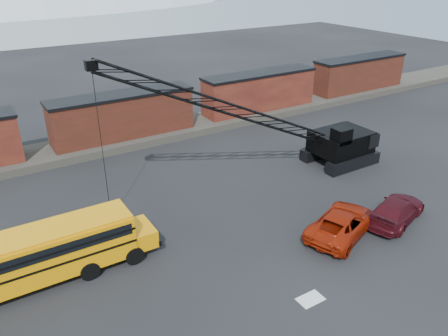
# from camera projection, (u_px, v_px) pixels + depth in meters

# --- Properties ---
(ground) EXTENTS (160.00, 160.00, 0.00)m
(ground) POSITION_uv_depth(u_px,v_px,m) (258.00, 262.00, 25.72)
(ground) COLOR black
(ground) RESTS_ON ground
(gravel_berm) EXTENTS (120.00, 5.00, 0.70)m
(gravel_berm) POSITION_uv_depth(u_px,v_px,m) (125.00, 139.00, 42.42)
(gravel_berm) COLOR #47413A
(gravel_berm) RESTS_ON ground
(boxcar_mid) EXTENTS (13.70, 3.10, 4.17)m
(boxcar_mid) POSITION_uv_depth(u_px,v_px,m) (123.00, 115.00, 41.38)
(boxcar_mid) COLOR #4D1C15
(boxcar_mid) RESTS_ON gravel_berm
(boxcar_east_near) EXTENTS (13.70, 3.10, 4.17)m
(boxcar_east_near) POSITION_uv_depth(u_px,v_px,m) (259.00, 91.00, 49.00)
(boxcar_east_near) COLOR #401212
(boxcar_east_near) RESTS_ON gravel_berm
(boxcar_east_far) EXTENTS (13.70, 3.10, 4.17)m
(boxcar_east_far) POSITION_uv_depth(u_px,v_px,m) (359.00, 73.00, 56.62)
(boxcar_east_far) COLOR #4D1C15
(boxcar_east_far) RESTS_ON gravel_berm
(snow_patch) EXTENTS (1.40, 0.90, 0.02)m
(snow_patch) POSITION_uv_depth(u_px,v_px,m) (310.00, 299.00, 22.89)
(snow_patch) COLOR silver
(snow_patch) RESTS_ON ground
(school_bus) EXTENTS (11.65, 2.65, 3.19)m
(school_bus) POSITION_uv_depth(u_px,v_px,m) (47.00, 252.00, 23.60)
(school_bus) COLOR orange
(school_bus) RESTS_ON ground
(red_pickup) EXTENTS (6.77, 4.79, 1.72)m
(red_pickup) POSITION_uv_depth(u_px,v_px,m) (342.00, 223.00, 27.95)
(red_pickup) COLOR maroon
(red_pickup) RESTS_ON ground
(maroon_suv) EXTENTS (6.16, 3.90, 1.66)m
(maroon_suv) POSITION_uv_depth(u_px,v_px,m) (396.00, 210.00, 29.42)
(maroon_suv) COLOR #3D0A11
(maroon_suv) RESTS_ON ground
(crawler_crane) EXTENTS (23.49, 4.20, 11.07)m
(crawler_crane) POSITION_uv_depth(u_px,v_px,m) (244.00, 113.00, 31.85)
(crawler_crane) COLOR black
(crawler_crane) RESTS_ON ground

